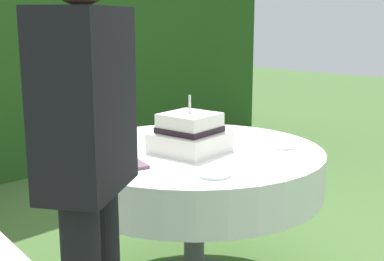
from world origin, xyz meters
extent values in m
cylinder|color=#4C4C51|center=(0.00, 0.00, 0.35)|extent=(0.10, 0.10, 0.70)
cylinder|color=brown|center=(0.00, 0.00, 0.72)|extent=(1.24, 1.24, 0.03)
cylinder|color=white|center=(0.00, 0.00, 0.63)|extent=(1.27, 1.27, 0.21)
cube|color=white|center=(-0.06, -0.03, 0.78)|extent=(0.33, 0.33, 0.09)
cube|color=white|center=(-0.06, -0.03, 0.88)|extent=(0.26, 0.26, 0.09)
cube|color=black|center=(-0.06, -0.03, 0.85)|extent=(0.27, 0.27, 0.03)
sphere|color=#C6599E|center=(0.05, 0.11, 0.85)|extent=(0.08, 0.08, 0.08)
cylinder|color=silver|center=(-0.06, -0.03, 0.97)|extent=(0.01, 0.01, 0.09)
cylinder|color=white|center=(-0.23, 0.31, 0.74)|extent=(0.14, 0.14, 0.01)
cylinder|color=white|center=(-0.26, -0.37, 0.74)|extent=(0.14, 0.14, 0.01)
cylinder|color=white|center=(0.19, 0.36, 0.74)|extent=(0.12, 0.12, 0.01)
cylinder|color=white|center=(0.34, -0.29, 0.74)|extent=(0.13, 0.13, 0.01)
cube|color=#6B4C60|center=(-0.43, -0.01, 0.74)|extent=(0.19, 0.19, 0.01)
cube|color=black|center=(-0.92, -0.45, 1.12)|extent=(0.41, 0.36, 0.55)
camera|label=1|loc=(-1.80, -1.76, 1.37)|focal=49.24mm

